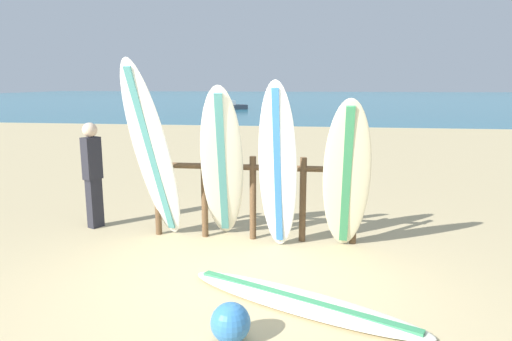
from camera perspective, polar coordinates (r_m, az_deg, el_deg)
The scene contains 11 objects.
ground_plane at distance 5.02m, azimuth -1.50°, elevation -14.34°, with size 120.00×120.00×0.00m, color tan.
ocean_water at distance 62.51m, azimuth 7.48°, elevation 8.87°, with size 120.00×80.00×0.01m, color teal.
surfboard_rack at distance 6.27m, azimuth -0.39°, elevation -2.38°, with size 2.82×0.09×1.16m.
surfboard_leaning_far_left at distance 6.10m, azimuth -12.65°, elevation 1.94°, with size 0.70×1.14×2.43m.
surfboard_leaning_left at distance 6.02m, azimuth -4.21°, elevation 0.55°, with size 0.68×1.05×2.12m.
surfboard_leaning_center_left at distance 5.73m, azimuth 2.72°, elevation 0.31°, with size 0.52×0.57×2.17m.
surfboard_leaning_center at distance 5.73m, azimuth 11.13°, elevation -0.89°, with size 0.58×0.83×1.98m.
surfboard_lying_on_sand at distance 4.69m, azimuth 5.49°, elevation -15.83°, with size 2.52×1.51×0.08m.
beachgoer_standing at distance 7.17m, azimuth -19.56°, elevation -0.00°, with size 0.25×0.29×1.56m.
small_boat_offshore at distance 36.40m, azimuth -3.53°, elevation 7.93°, with size 3.04×2.50×0.71m.
beach_ball at distance 4.05m, azimuth -3.17°, elevation -18.27°, with size 0.34×0.34×0.34m, color #3372B2.
Camera 1 is at (0.76, -4.47, 2.14)m, focal length 32.35 mm.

